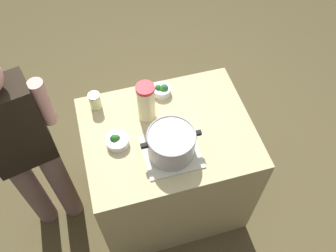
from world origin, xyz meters
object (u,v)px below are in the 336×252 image
Objects in this scene: lemonade_pitcher at (146,102)px; broccoli_bowl_front at (117,141)px; broccoli_bowl_center at (162,90)px; person_cook at (25,152)px; mason_jar at (95,101)px; cooking_pot at (171,143)px.

lemonade_pitcher is 2.05× the size of broccoli_bowl_front.
person_cook is (0.88, 0.19, -0.07)m from broccoli_bowl_center.
lemonade_pitcher is at bearing -145.36° from broccoli_bowl_front.
lemonade_pitcher is 2.31× the size of broccoli_bowl_center.
broccoli_bowl_center reaches higher than broccoli_bowl_front.
person_cook is (0.46, 0.19, -0.09)m from mason_jar.
cooking_pot reaches higher than broccoli_bowl_center.
cooking_pot is 0.21× the size of person_cook.
broccoli_bowl_center is (-0.35, -0.30, 0.00)m from broccoli_bowl_front.
cooking_pot is 0.57m from mason_jar.
lemonade_pitcher is at bearing 48.20° from broccoli_bowl_center.
mason_jar reaches higher than broccoli_bowl_front.
lemonade_pitcher reaches higher than mason_jar.
person_cook reaches higher than cooking_pot.
cooking_pot reaches higher than mason_jar.
mason_jar is at bearing -51.10° from cooking_pot.
mason_jar is at bearing -28.33° from lemonade_pitcher.
broccoli_bowl_front is 0.55m from person_cook.
lemonade_pitcher is 0.16× the size of person_cook.
lemonade_pitcher is at bearing 151.67° from mason_jar.
broccoli_bowl_front is at bearing 34.64° from lemonade_pitcher.
broccoli_bowl_center is 0.91m from person_cook.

